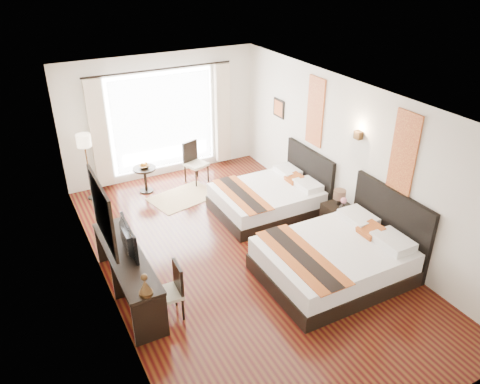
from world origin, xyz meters
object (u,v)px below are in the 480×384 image
vase (343,209)px  floor_lamp (84,145)px  television (124,239)px  fruit_bowl (145,167)px  bed_near (338,258)px  console_desk (128,275)px  nightstand (339,220)px  desk_chair (169,301)px  side_table (145,180)px  bed_far (270,197)px  table_lamp (340,196)px  window_chair (196,170)px

vase → floor_lamp: (-3.77, 3.63, 0.66)m
television → fruit_bowl: 3.41m
bed_near → fruit_bowl: bed_near is taller
console_desk → nightstand: bearing=-1.2°
desk_chair → fruit_bowl: bearing=-100.1°
bed_near → nightstand: size_ratio=3.97×
nightstand → floor_lamp: (-3.79, 3.53, 0.94)m
vase → side_table: bearing=128.0°
console_desk → side_table: 3.46m
bed_far → floor_lamp: size_ratio=1.42×
table_lamp → desk_chair: (-3.61, -0.72, -0.48)m
nightstand → side_table: size_ratio=1.03×
window_chair → television: bearing=-57.3°
nightstand → table_lamp: size_ratio=1.65×
bed_near → television: size_ratio=2.84×
vase → console_desk: bearing=177.3°
desk_chair → floor_lamp: floor_lamp is taller
desk_chair → floor_lamp: bearing=-84.2°
bed_far → window_chair: bearing=113.0°
window_chair → console_desk: bearing=-57.0°
desk_chair → bed_near: bearing=175.2°
desk_chair → table_lamp: bearing=-165.8°
bed_near → fruit_bowl: (-1.85, 4.30, 0.26)m
bed_far → nightstand: (0.70, -1.31, -0.02)m
bed_near → desk_chair: bed_near is taller
side_table → fruit_bowl: 0.31m
television → floor_lamp: (0.15, 3.38, 0.23)m
bed_near → television: bed_near is taller
television → vase: bearing=-92.0°
bed_near → bed_far: size_ratio=1.12×
console_desk → desk_chair: size_ratio=2.54×
bed_near → vase: (0.79, 0.91, 0.23)m
nightstand → window_chair: size_ratio=0.62×
nightstand → side_table: side_table is taller
table_lamp → vase: table_lamp is taller
console_desk → television: 0.61m
bed_far → console_desk: 3.49m
fruit_bowl → desk_chair: bearing=-103.0°
table_lamp → window_chair: size_ratio=0.38×
bed_far → fruit_bowl: 2.81m
bed_near → console_desk: bed_near is taller
nightstand → vase: 0.31m
bed_far → window_chair: (-0.82, 1.93, -0.02)m
vase → floor_lamp: size_ratio=0.09×
side_table → table_lamp: bearing=-49.8°
table_lamp → floor_lamp: bearing=138.0°
vase → floor_lamp: floor_lamp is taller
vase → desk_chair: bearing=-171.4°
nightstand → floor_lamp: size_ratio=0.40×
nightstand → television: 4.01m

